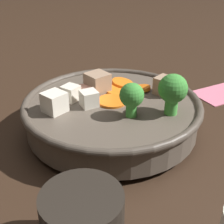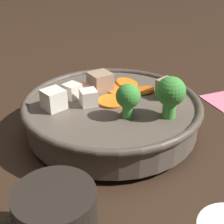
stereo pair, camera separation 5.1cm
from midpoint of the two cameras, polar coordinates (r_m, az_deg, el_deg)
The scene contains 3 objects.
ground_plane at distance 0.53m, azimuth -2.77°, elevation -3.54°, with size 3.00×3.00×0.00m, color black.
stirfry_bowl at distance 0.51m, azimuth -2.77°, elevation 0.17°, with size 0.29×0.29×0.12m.
napkin at distance 0.69m, azimuth 17.24°, elevation 3.29°, with size 0.12×0.09×0.00m.
Camera 1 is at (0.24, 0.38, 0.28)m, focal length 50.00 mm.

